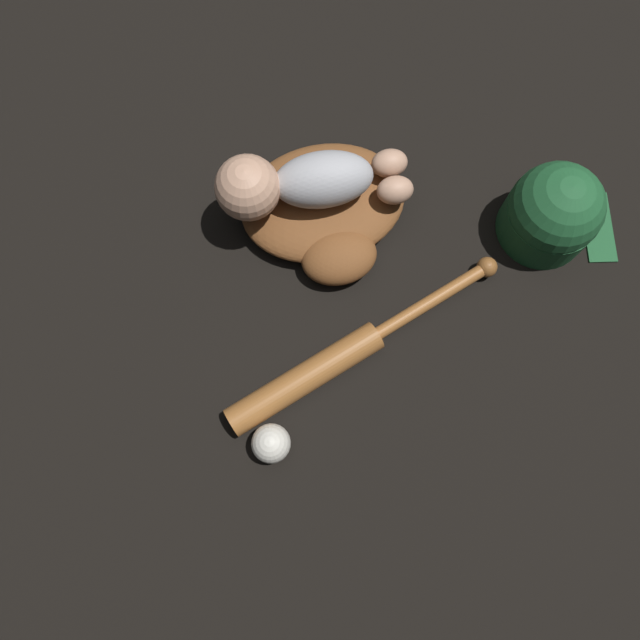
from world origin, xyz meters
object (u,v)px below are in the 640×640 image
baseball (271,443)px  baseball_bat (333,361)px  baseball_glove (326,211)px  baby_figure (298,183)px  baseball_cap (553,213)px

baseball → baseball_bat: bearing=-131.0°
baseball_glove → baseball_bat: 0.29m
baby_figure → baseball: size_ratio=5.24×
baby_figure → baseball_glove: bearing=161.7°
baby_figure → baseball: baby_figure is taller
baseball_bat → baseball: baseball is taller
baseball_glove → baseball: 0.44m
baseball_cap → baseball_bat: bearing=28.9°
baseball_glove → baseball_bat: baseball_glove is taller
baby_figure → baseball_bat: baby_figure is taller
baseball_bat → baseball_cap: size_ratio=2.26×
baseball_bat → baseball_cap: 0.49m
baby_figure → baseball_cap: baby_figure is taller
baseball_glove → baseball: bearing=73.1°
baseball_bat → baseball: size_ratio=7.63×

